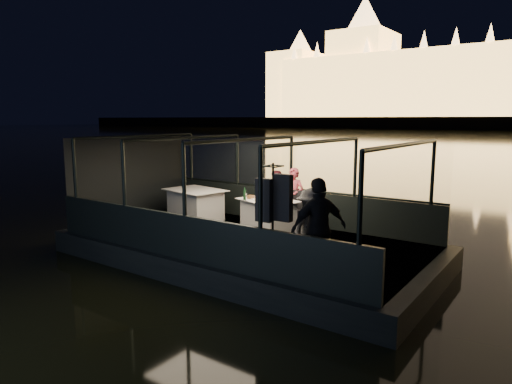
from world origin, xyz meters
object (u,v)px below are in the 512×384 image
Objects in this scene: person_woman_coral at (294,198)px; passenger_dark at (319,231)px; dining_table_aft at (195,206)px; dining_table_central at (268,215)px; chair_port_left at (275,209)px; wine_bottle at (245,194)px; coat_stand at (273,224)px; chair_port_right at (291,211)px; person_man_maroon at (278,196)px; passenger_stripe at (311,223)px.

passenger_dark is (2.39, -3.17, 0.10)m from person_woman_coral.
dining_table_aft is at bearing -80.18° from passenger_dark.
dining_table_central is 0.81× the size of passenger_dark.
chair_port_left is 4.06m from passenger_dark.
passenger_dark is 3.78m from wine_bottle.
chair_port_left is 0.46× the size of coat_stand.
chair_port_right is 1.27m from wine_bottle.
person_man_maroon is at bearing 75.58° from wine_bottle.
coat_stand reaches higher than person_woman_coral.
dining_table_aft is 4.96× the size of wine_bottle.
chair_port_left is 1.02m from wine_bottle.
passenger_dark reaches higher than person_woman_coral.
person_woman_coral is (-1.58, 3.38, -0.15)m from coat_stand.
passenger_stripe is (0.41, 0.67, -0.05)m from coat_stand.
person_man_maroon is (-0.18, 0.72, 0.36)m from dining_table_central.
person_woman_coral is 1.34m from wine_bottle.
coat_stand is at bearing -44.33° from wine_bottle.
dining_table_aft is 0.90× the size of passenger_dark.
person_man_maroon is at bearing 23.86° from dining_table_aft.
person_woman_coral is at bearing 109.37° from chair_port_right.
dining_table_central is at bearing -94.50° from person_man_maroon.
passenger_stripe is at bearing -56.04° from person_woman_coral.
dining_table_aft is at bearing -174.75° from dining_table_central.
person_woman_coral reaches higher than dining_table_aft.
wine_bottle is (-0.46, -0.37, 0.53)m from dining_table_central.
passenger_stripe is at bearing -40.97° from dining_table_central.
coat_stand is 0.84m from passenger_dark.
coat_stand reaches higher than person_man_maroon.
passenger_dark reaches higher than person_man_maroon.
wine_bottle reaches higher than dining_table_aft.
coat_stand is 1.41× the size of person_man_maroon.
coat_stand reaches higher than dining_table_central.
chair_port_right is at bearing 43.92° from wine_bottle.
coat_stand is at bearing -62.76° from chair_port_right.
coat_stand is 3.97m from person_man_maroon.
dining_table_aft is at bearing -175.96° from chair_port_left.
dining_table_central is 4.49× the size of wine_bottle.
chair_port_left is 2.86× the size of wine_bottle.
person_man_maroon is 0.79× the size of passenger_dark.
passenger_dark is at bearing 14.81° from coat_stand.
person_woman_coral reaches higher than chair_port_left.
chair_port_left is 0.52× the size of passenger_dark.
passenger_dark is (2.30, -2.90, 0.40)m from chair_port_right.
coat_stand is at bearing -76.99° from person_man_maroon.
dining_table_aft reaches higher than dining_table_central.
chair_port_left is 0.65× the size of person_man_maroon.
dining_table_central is 1.57× the size of chair_port_left.
passenger_stripe is at bearing 58.23° from coat_stand.
dining_table_central is 0.48m from chair_port_left.
wine_bottle is at bearing -127.38° from person_woman_coral.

